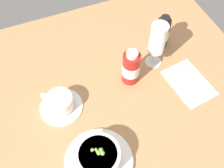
% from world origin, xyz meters
% --- Properties ---
extents(ground_plane, '(1.10, 0.84, 0.03)m').
position_xyz_m(ground_plane, '(0.00, 0.00, -0.01)').
color(ground_plane, '#B27F51').
extents(porridge_bowl, '(0.20, 0.20, 0.08)m').
position_xyz_m(porridge_bowl, '(-0.11, -0.25, 0.03)').
color(porridge_bowl, white).
rests_on(porridge_bowl, ground_plane).
extents(cutlery_setting, '(0.14, 0.19, 0.01)m').
position_xyz_m(cutlery_setting, '(0.29, -0.10, 0.00)').
color(cutlery_setting, white).
rests_on(cutlery_setting, ground_plane).
extents(coffee_cup, '(0.14, 0.14, 0.06)m').
position_xyz_m(coffee_cup, '(-0.16, -0.03, 0.03)').
color(coffee_cup, white).
rests_on(coffee_cup, ground_plane).
extents(wine_glass, '(0.06, 0.06, 0.18)m').
position_xyz_m(wine_glass, '(0.22, 0.03, 0.12)').
color(wine_glass, white).
rests_on(wine_glass, ground_plane).
extents(sauce_bottle_red, '(0.06, 0.06, 0.14)m').
position_xyz_m(sauce_bottle_red, '(0.10, -0.01, 0.07)').
color(sauce_bottle_red, '#B21E19').
rests_on(sauce_bottle_red, ground_plane).
extents(sauce_bottle_brown, '(0.05, 0.05, 0.14)m').
position_xyz_m(sauce_bottle_brown, '(0.28, 0.10, 0.06)').
color(sauce_bottle_brown, '#382314').
rests_on(sauce_bottle_brown, ground_plane).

